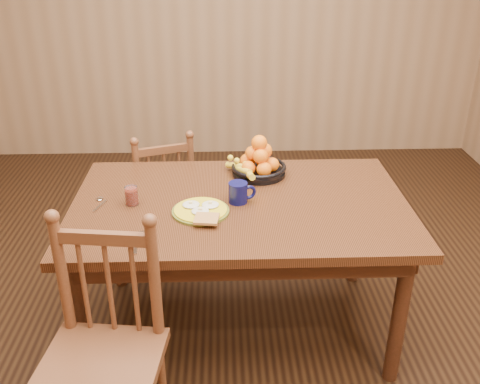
{
  "coord_description": "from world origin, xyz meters",
  "views": [
    {
      "loc": [
        -0.08,
        -2.27,
        1.92
      ],
      "look_at": [
        0.0,
        0.0,
        0.8
      ],
      "focal_mm": 40.0,
      "sensor_mm": 36.0,
      "label": 1
    }
  ],
  "objects_px": {
    "fruit_bowl": "(258,164)",
    "breakfast_plate": "(201,211)",
    "chair_near": "(103,354)",
    "dining_table": "(240,217)",
    "coffee_mug": "(239,192)",
    "chair_far": "(162,198)"
  },
  "relations": [
    {
      "from": "chair_far",
      "to": "fruit_bowl",
      "type": "xyz_separation_m",
      "value": [
        0.56,
        -0.4,
        0.4
      ]
    },
    {
      "from": "coffee_mug",
      "to": "dining_table",
      "type": "bearing_deg",
      "value": 50.0
    },
    {
      "from": "chair_near",
      "to": "fruit_bowl",
      "type": "relative_size",
      "value": 3.02
    },
    {
      "from": "coffee_mug",
      "to": "breakfast_plate",
      "type": "bearing_deg",
      "value": -149.79
    },
    {
      "from": "breakfast_plate",
      "to": "chair_far",
      "type": "bearing_deg",
      "value": 108.69
    },
    {
      "from": "chair_far",
      "to": "chair_near",
      "type": "xyz_separation_m",
      "value": [
        -0.09,
        -1.42,
        0.06
      ]
    },
    {
      "from": "dining_table",
      "to": "breakfast_plate",
      "type": "distance_m",
      "value": 0.23
    },
    {
      "from": "chair_near",
      "to": "coffee_mug",
      "type": "relative_size",
      "value": 7.33
    },
    {
      "from": "breakfast_plate",
      "to": "fruit_bowl",
      "type": "bearing_deg",
      "value": 55.28
    },
    {
      "from": "fruit_bowl",
      "to": "breakfast_plate",
      "type": "bearing_deg",
      "value": -124.72
    },
    {
      "from": "dining_table",
      "to": "breakfast_plate",
      "type": "height_order",
      "value": "breakfast_plate"
    },
    {
      "from": "breakfast_plate",
      "to": "coffee_mug",
      "type": "bearing_deg",
      "value": 30.21
    },
    {
      "from": "dining_table",
      "to": "coffee_mug",
      "type": "relative_size",
      "value": 11.98
    },
    {
      "from": "chair_far",
      "to": "chair_near",
      "type": "bearing_deg",
      "value": 68.28
    },
    {
      "from": "coffee_mug",
      "to": "fruit_bowl",
      "type": "xyz_separation_m",
      "value": [
        0.11,
        0.31,
        0.01
      ]
    },
    {
      "from": "fruit_bowl",
      "to": "chair_near",
      "type": "bearing_deg",
      "value": -122.59
    },
    {
      "from": "dining_table",
      "to": "chair_near",
      "type": "bearing_deg",
      "value": -127.49
    },
    {
      "from": "breakfast_plate",
      "to": "coffee_mug",
      "type": "height_order",
      "value": "coffee_mug"
    },
    {
      "from": "chair_far",
      "to": "breakfast_plate",
      "type": "relative_size",
      "value": 2.93
    },
    {
      "from": "chair_far",
      "to": "coffee_mug",
      "type": "relative_size",
      "value": 6.43
    },
    {
      "from": "dining_table",
      "to": "breakfast_plate",
      "type": "xyz_separation_m",
      "value": [
        -0.18,
        -0.11,
        0.1
      ]
    },
    {
      "from": "fruit_bowl",
      "to": "coffee_mug",
      "type": "bearing_deg",
      "value": -109.36
    }
  ]
}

